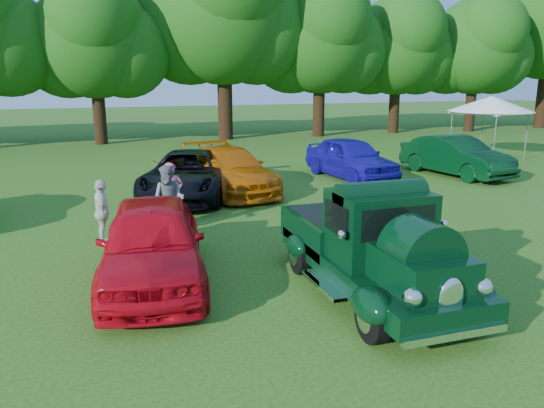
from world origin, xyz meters
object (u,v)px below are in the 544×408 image
object	(u,v)px
canopy_tent	(491,104)
red_convertible	(152,242)
hero_pickup	(372,249)
back_car_blue	(351,158)
back_car_green	(456,156)
spectator_white	(102,213)
spectator_grey	(169,199)
back_car_orange	(229,170)
spectator_pink	(172,195)
back_car_black	(188,175)

from	to	relation	value
canopy_tent	red_convertible	bearing A→B (deg)	-147.02
hero_pickup	back_car_blue	xyz separation A→B (m)	(4.66, 10.19, -0.06)
back_car_green	spectator_white	world-z (taller)	spectator_white
red_convertible	spectator_grey	distance (m)	3.33
back_car_blue	back_car_green	bearing A→B (deg)	-16.93
back_car_blue	back_car_green	xyz separation A→B (m)	(4.21, -0.80, -0.01)
back_car_blue	spectator_grey	bearing A→B (deg)	-151.98
spectator_white	red_convertible	bearing A→B (deg)	-164.14
hero_pickup	canopy_tent	world-z (taller)	canopy_tent
hero_pickup	back_car_green	xyz separation A→B (m)	(8.87, 9.39, -0.07)
back_car_orange	spectator_pink	xyz separation A→B (m)	(-2.44, -3.69, 0.09)
back_car_blue	red_convertible	bearing A→B (deg)	-141.04
back_car_green	canopy_tent	xyz separation A→B (m)	(4.30, 3.34, 1.77)
hero_pickup	back_car_orange	world-z (taller)	hero_pickup
red_convertible	back_car_green	xyz separation A→B (m)	(12.61, 7.64, -0.03)
hero_pickup	spectator_pink	world-z (taller)	hero_pickup
back_car_orange	back_car_blue	distance (m)	5.13
spectator_white	canopy_tent	size ratio (longest dim) A/B	0.33
back_car_orange	spectator_pink	distance (m)	4.43
spectator_white	canopy_tent	world-z (taller)	canopy_tent
spectator_pink	spectator_white	size ratio (longest dim) A/B	1.08
spectator_grey	back_car_orange	bearing A→B (deg)	91.83
red_convertible	back_car_orange	size ratio (longest dim) A/B	0.91
hero_pickup	back_car_blue	bearing A→B (deg)	65.44
spectator_grey	spectator_white	xyz separation A→B (m)	(-1.63, -0.49, -0.09)
red_convertible	back_car_orange	distance (m)	8.25
back_car_black	back_car_green	bearing A→B (deg)	23.17
back_car_orange	back_car_blue	world-z (taller)	back_car_blue
red_convertible	spectator_white	world-z (taller)	red_convertible
hero_pickup	spectator_white	bearing A→B (deg)	135.65
red_convertible	canopy_tent	size ratio (longest dim) A/B	0.99
back_car_orange	canopy_tent	size ratio (longest dim) A/B	1.09
back_car_black	canopy_tent	size ratio (longest dim) A/B	1.14
spectator_pink	spectator_grey	xyz separation A→B (m)	(-0.15, -0.61, 0.02)
red_convertible	back_car_green	distance (m)	14.74
back_car_black	canopy_tent	distance (m)	15.63
spectator_pink	red_convertible	bearing A→B (deg)	-115.12
back_car_green	back_car_black	bearing A→B (deg)	172.55
hero_pickup	canopy_tent	xyz separation A→B (m)	(13.17, 12.73, 1.71)
red_convertible	spectator_white	size ratio (longest dim) A/B	3.03
red_convertible	back_car_blue	world-z (taller)	red_convertible
back_car_green	spectator_white	size ratio (longest dim) A/B	3.03
red_convertible	canopy_tent	bearing A→B (deg)	39.97
back_car_green	spectator_grey	xyz separation A→B (m)	(-11.85, -4.39, 0.09)
back_car_blue	canopy_tent	bearing A→B (deg)	10.41
hero_pickup	red_convertible	xyz separation A→B (m)	(-3.74, 1.75, -0.04)
red_convertible	back_car_green	bearing A→B (deg)	38.20
hero_pickup	red_convertible	world-z (taller)	hero_pickup
spectator_grey	canopy_tent	size ratio (longest dim) A/B	0.36
back_car_blue	spectator_white	distance (m)	10.87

